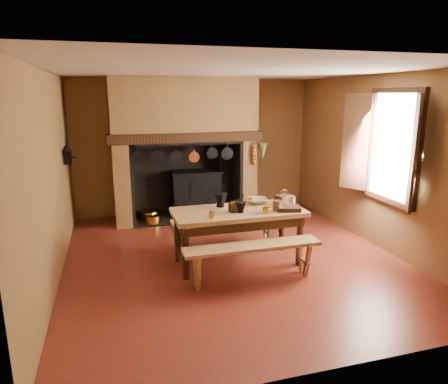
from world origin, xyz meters
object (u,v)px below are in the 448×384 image
(iron_range, at_px, (196,192))
(work_table, at_px, (238,219))
(coffee_grinder, at_px, (234,207))
(wicker_basket, at_px, (283,199))
(mixing_bowl, at_px, (257,201))
(bench_front, at_px, (253,254))

(iron_range, bearing_deg, work_table, -88.47)
(coffee_grinder, distance_m, wicker_basket, 0.92)
(mixing_bowl, bearing_deg, bench_front, -113.14)
(bench_front, bearing_deg, wicker_basket, 45.73)
(bench_front, relative_size, coffee_grinder, 9.66)
(mixing_bowl, height_order, wicker_basket, wicker_basket)
(bench_front, xyz_separation_m, wicker_basket, (0.80, 0.82, 0.51))
(coffee_grinder, height_order, mixing_bowl, coffee_grinder)
(work_table, bearing_deg, coffee_grinder, -139.54)
(work_table, xyz_separation_m, mixing_bowl, (0.39, 0.27, 0.17))
(work_table, height_order, bench_front, work_table)
(work_table, distance_m, coffee_grinder, 0.24)
(coffee_grinder, bearing_deg, iron_range, 81.86)
(mixing_bowl, distance_m, wicker_basket, 0.42)
(iron_range, distance_m, bench_front, 3.30)
(coffee_grinder, xyz_separation_m, mixing_bowl, (0.48, 0.35, -0.03))
(iron_range, xyz_separation_m, bench_front, (0.07, -3.30, -0.09))
(bench_front, xyz_separation_m, coffee_grinder, (-0.09, 0.56, 0.51))
(work_table, relative_size, bench_front, 1.02)
(work_table, distance_m, bench_front, 0.71)
(bench_front, distance_m, mixing_bowl, 1.10)
(bench_front, height_order, mixing_bowl, mixing_bowl)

